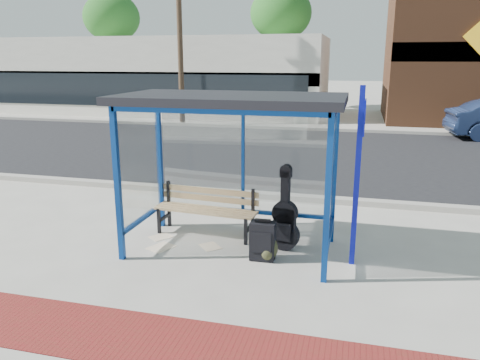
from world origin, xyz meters
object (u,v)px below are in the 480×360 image
(suitcase, at_px, (263,241))
(bench, at_px, (207,207))
(backpack, at_px, (268,249))
(guitar_bag, at_px, (285,221))

(suitcase, bearing_deg, bench, 142.65)
(backpack, bearing_deg, guitar_bag, 58.89)
(suitcase, relative_size, backpack, 1.75)
(bench, xyz_separation_m, suitcase, (1.14, -0.82, -0.18))
(backpack, bearing_deg, bench, 136.65)
(bench, relative_size, guitar_bag, 1.39)
(suitcase, distance_m, backpack, 0.14)
(guitar_bag, xyz_separation_m, suitcase, (-0.26, -0.47, -0.18))
(guitar_bag, xyz_separation_m, backpack, (-0.18, -0.45, -0.30))
(guitar_bag, distance_m, backpack, 0.57)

